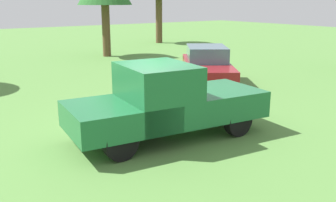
{
  "coord_description": "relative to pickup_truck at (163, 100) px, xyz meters",
  "views": [
    {
      "loc": [
        -4.89,
        -7.86,
        3.22
      ],
      "look_at": [
        0.16,
        -0.72,
        0.9
      ],
      "focal_mm": 40.57,
      "sensor_mm": 36.0,
      "label": 1
    }
  ],
  "objects": [
    {
      "name": "sedan_far",
      "position": [
        5.06,
        4.25,
        -0.27
      ],
      "size": [
        4.1,
        4.87,
        1.45
      ],
      "rotation": [
        0.0,
        0.0,
        4.11
      ],
      "color": "black",
      "rests_on": "ground_plane"
    },
    {
      "name": "ground_plane",
      "position": [
        -0.04,
        0.71,
        -0.93
      ],
      "size": [
        80.0,
        80.0,
        0.0
      ],
      "primitive_type": "plane",
      "color": "#54843D"
    },
    {
      "name": "pickup_truck",
      "position": [
        0.0,
        0.0,
        0.0
      ],
      "size": [
        4.97,
        2.38,
        1.8
      ],
      "rotation": [
        0.0,
        0.0,
        6.17
      ],
      "color": "black",
      "rests_on": "ground_plane"
    }
  ]
}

